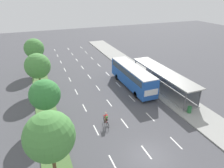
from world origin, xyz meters
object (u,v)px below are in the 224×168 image
(median_tree_nearest, at_px, (50,136))
(median_tree_fourth, at_px, (34,48))
(bus_shelter, at_px, (164,78))
(cyclist, at_px, (106,119))
(bus, at_px, (132,75))
(median_tree_second, at_px, (45,95))
(trash_bin, at_px, (189,110))
(median_tree_third, at_px, (38,66))

(median_tree_nearest, distance_m, median_tree_fourth, 26.35)
(bus_shelter, xyz_separation_m, cyclist, (-11.66, -5.68, -1.07))
(bus, distance_m, median_tree_nearest, 19.63)
(bus_shelter, bearing_deg, cyclist, -154.04)
(median_tree_second, relative_size, median_tree_fourth, 0.86)
(median_tree_second, bearing_deg, bus, 20.29)
(bus, bearing_deg, trash_bin, -71.63)
(bus_shelter, relative_size, median_tree_second, 2.68)
(bus_shelter, relative_size, median_tree_nearest, 2.20)
(bus_shelter, relative_size, median_tree_fourth, 2.30)
(bus, bearing_deg, median_tree_second, -159.71)
(median_tree_second, height_order, trash_bin, median_tree_second)
(median_tree_second, distance_m, trash_bin, 17.58)
(cyclist, bearing_deg, median_tree_nearest, -138.21)
(median_tree_third, bearing_deg, bus_shelter, -19.04)
(bus, bearing_deg, cyclist, -132.47)
(median_tree_second, xyz_separation_m, median_tree_third, (-0.20, 8.78, 0.42))
(bus, distance_m, median_tree_fourth, 18.77)
(median_tree_nearest, distance_m, trash_bin, 17.93)
(bus, relative_size, median_tree_nearest, 1.74)
(median_tree_fourth, bearing_deg, bus_shelter, -39.77)
(median_tree_fourth, bearing_deg, median_tree_second, -89.20)
(median_tree_fourth, bearing_deg, bus, -42.57)
(bus, bearing_deg, median_tree_nearest, -134.99)
(bus, height_order, trash_bin, bus)
(bus_shelter, distance_m, bus, 4.90)
(median_tree_nearest, xyz_separation_m, trash_bin, (16.95, 4.13, -4.13))
(bus_shelter, height_order, median_tree_second, median_tree_second)
(median_tree_nearest, height_order, median_tree_third, median_tree_nearest)
(median_tree_nearest, bearing_deg, median_tree_second, 88.09)
(trash_bin, bearing_deg, median_tree_second, 164.38)
(bus_shelter, bearing_deg, bus, 150.90)
(median_tree_second, relative_size, trash_bin, 6.23)
(median_tree_nearest, relative_size, median_tree_second, 1.22)
(median_tree_fourth, bearing_deg, median_tree_nearest, -90.10)
(median_tree_second, xyz_separation_m, median_tree_fourth, (-0.25, 17.57, 0.83))
(bus, xyz_separation_m, median_tree_fourth, (-13.71, 12.59, 2.43))
(median_tree_third, bearing_deg, median_tree_second, -88.72)
(bus_shelter, bearing_deg, median_tree_third, 160.96)
(bus_shelter, height_order, cyclist, bus_shelter)
(median_tree_fourth, distance_m, trash_bin, 28.20)
(bus_shelter, distance_m, median_tree_fourth, 23.55)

